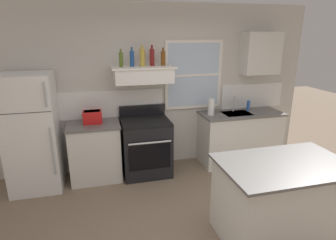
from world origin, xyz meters
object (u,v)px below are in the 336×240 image
object	(u,v)px
toaster	(92,117)
bottle_champagne_gold_foil	(142,57)
refrigerator	(32,133)
bottle_red_label_wine	(152,57)
dish_soap_bottle	(248,106)
bottle_olive_oil_square	(121,59)
paper_towel_roll	(211,107)
stove_range	(146,147)
bottle_blue_liqueur	(132,58)
kitchen_island	(281,200)
bottle_amber_wine	(163,58)

from	to	relation	value
toaster	bottle_champagne_gold_foil	world-z (taller)	bottle_champagne_gold_foil
refrigerator	bottle_champagne_gold_foil	xyz separation A→B (m)	(1.65, 0.12, 1.03)
bottle_red_label_wine	bottle_champagne_gold_foil	bearing A→B (deg)	-160.73
bottle_champagne_gold_foil	dish_soap_bottle	world-z (taller)	bottle_champagne_gold_foil
bottle_champagne_gold_foil	dish_soap_bottle	distance (m)	2.08
bottle_olive_oil_square	paper_towel_roll	distance (m)	1.67
paper_towel_roll	dish_soap_bottle	size ratio (longest dim) A/B	1.50
stove_range	bottle_red_label_wine	bearing A→B (deg)	44.17
refrigerator	bottle_blue_liqueur	distance (m)	1.81
stove_range	paper_towel_roll	xyz separation A→B (m)	(1.13, 0.04, 0.58)
bottle_blue_liqueur	bottle_red_label_wine	world-z (taller)	bottle_red_label_wine
bottle_red_label_wine	kitchen_island	bearing A→B (deg)	-63.31
toaster	kitchen_island	bearing A→B (deg)	-44.66
bottle_blue_liqueur	refrigerator	bearing A→B (deg)	-174.75
toaster	bottle_blue_liqueur	bearing A→B (deg)	3.59
bottle_olive_oil_square	bottle_red_label_wine	size ratio (longest dim) A/B	0.84
dish_soap_bottle	paper_towel_roll	bearing A→B (deg)	-172.41
toaster	kitchen_island	world-z (taller)	toaster
bottle_olive_oil_square	dish_soap_bottle	distance (m)	2.37
bottle_blue_liqueur	bottle_champagne_gold_foil	bearing A→B (deg)	-7.01
refrigerator	bottle_blue_liqueur	size ratio (longest dim) A/B	5.97
toaster	bottle_champagne_gold_foil	xyz separation A→B (m)	(0.80, 0.02, 0.87)
bottle_olive_oil_square	bottle_blue_liqueur	distance (m)	0.17
bottle_red_label_wine	kitchen_island	size ratio (longest dim) A/B	0.22
stove_range	bottle_olive_oil_square	size ratio (longest dim) A/B	4.12
bottle_olive_oil_square	bottle_blue_liqueur	size ratio (longest dim) A/B	0.92
bottle_amber_wine	paper_towel_roll	xyz separation A→B (m)	(0.80, -0.09, -0.81)
paper_towel_roll	kitchen_island	distance (m)	2.01
bottle_red_label_wine	stove_range	bearing A→B (deg)	-135.83
paper_towel_roll	kitchen_island	size ratio (longest dim) A/B	0.19
bottle_blue_liqueur	bottle_red_label_wine	bearing A→B (deg)	6.66
toaster	bottle_red_label_wine	size ratio (longest dim) A/B	0.94
bottle_blue_liqueur	kitchen_island	distance (m)	2.78
toaster	dish_soap_bottle	size ratio (longest dim) A/B	1.65
bottle_amber_wine	dish_soap_bottle	xyz separation A→B (m)	(1.56, 0.01, -0.86)
bottle_olive_oil_square	bottle_red_label_wine	world-z (taller)	bottle_red_label_wine
refrigerator	toaster	distance (m)	0.87
bottle_olive_oil_square	bottle_red_label_wine	distance (m)	0.49
bottle_champagne_gold_foil	bottle_olive_oil_square	bearing A→B (deg)	-176.60
dish_soap_bottle	toaster	bearing A→B (deg)	-178.64
toaster	dish_soap_bottle	xyz separation A→B (m)	(2.68, 0.06, -0.01)
stove_range	kitchen_island	world-z (taller)	stove_range
refrigerator	bottle_champagne_gold_foil	world-z (taller)	bottle_champagne_gold_foil
dish_soap_bottle	kitchen_island	size ratio (longest dim) A/B	0.13
bottle_champagne_gold_foil	paper_towel_roll	distance (m)	1.41
toaster	stove_range	distance (m)	0.97
kitchen_island	bottle_olive_oil_square	bearing A→B (deg)	127.52
bottle_champagne_gold_foil	bottle_amber_wine	xyz separation A→B (m)	(0.33, 0.03, -0.02)
bottle_amber_wine	kitchen_island	bearing A→B (deg)	-66.98
dish_soap_bottle	stove_range	bearing A→B (deg)	-175.82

